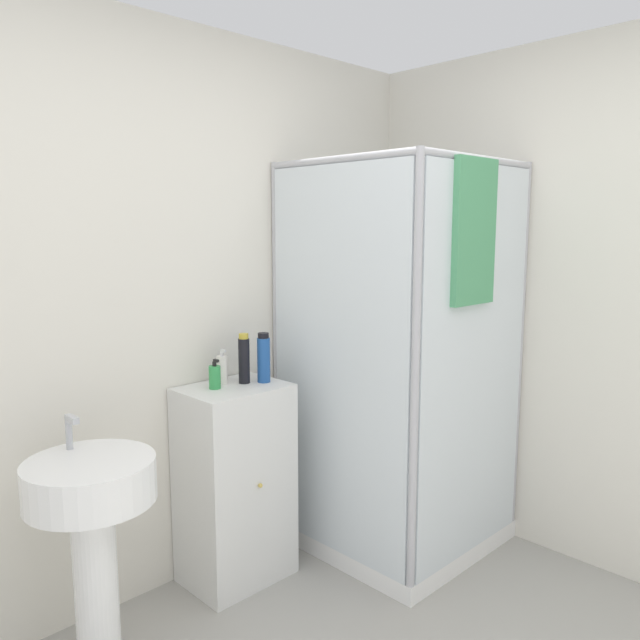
{
  "coord_description": "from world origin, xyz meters",
  "views": [
    {
      "loc": [
        -1.25,
        -0.73,
        1.63
      ],
      "look_at": [
        0.57,
        1.13,
        1.24
      ],
      "focal_mm": 35.0,
      "sensor_mm": 36.0,
      "label": 1
    }
  ],
  "objects_px": {
    "shampoo_bottle_tall_black": "(244,359)",
    "lotion_bottle_white": "(222,369)",
    "soap_dispenser": "(215,377)",
    "sink": "(92,519)",
    "shampoo_bottle_blue": "(264,358)"
  },
  "relations": [
    {
      "from": "sink",
      "to": "soap_dispenser",
      "type": "distance_m",
      "value": 0.8
    },
    {
      "from": "soap_dispenser",
      "to": "shampoo_bottle_tall_black",
      "type": "bearing_deg",
      "value": -4.16
    },
    {
      "from": "soap_dispenser",
      "to": "shampoo_bottle_tall_black",
      "type": "relative_size",
      "value": 0.58
    },
    {
      "from": "shampoo_bottle_blue",
      "to": "lotion_bottle_white",
      "type": "distance_m",
      "value": 0.2
    },
    {
      "from": "shampoo_bottle_tall_black",
      "to": "lotion_bottle_white",
      "type": "distance_m",
      "value": 0.11
    },
    {
      "from": "shampoo_bottle_tall_black",
      "to": "shampoo_bottle_blue",
      "type": "bearing_deg",
      "value": -30.87
    },
    {
      "from": "sink",
      "to": "soap_dispenser",
      "type": "bearing_deg",
      "value": 17.19
    },
    {
      "from": "sink",
      "to": "soap_dispenser",
      "type": "relative_size",
      "value": 7.14
    },
    {
      "from": "soap_dispenser",
      "to": "lotion_bottle_white",
      "type": "height_order",
      "value": "lotion_bottle_white"
    },
    {
      "from": "sink",
      "to": "lotion_bottle_white",
      "type": "bearing_deg",
      "value": 18.77
    },
    {
      "from": "shampoo_bottle_blue",
      "to": "lotion_bottle_white",
      "type": "xyz_separation_m",
      "value": [
        -0.16,
        0.1,
        -0.04
      ]
    },
    {
      "from": "sink",
      "to": "shampoo_bottle_blue",
      "type": "bearing_deg",
      "value": 9.47
    },
    {
      "from": "soap_dispenser",
      "to": "lotion_bottle_white",
      "type": "xyz_separation_m",
      "value": [
        0.07,
        0.05,
        0.01
      ]
    },
    {
      "from": "lotion_bottle_white",
      "to": "sink",
      "type": "bearing_deg",
      "value": -161.23
    },
    {
      "from": "shampoo_bottle_tall_black",
      "to": "lotion_bottle_white",
      "type": "height_order",
      "value": "shampoo_bottle_tall_black"
    }
  ]
}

